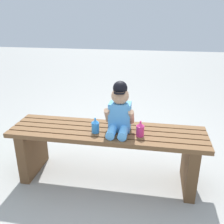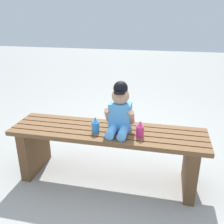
# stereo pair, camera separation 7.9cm
# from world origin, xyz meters

# --- Properties ---
(ground_plane) EXTENTS (16.00, 16.00, 0.00)m
(ground_plane) POSITION_xyz_m (0.00, 0.00, 0.00)
(ground_plane) COLOR #999993
(park_bench) EXTENTS (1.58, 0.41, 0.46)m
(park_bench) POSITION_xyz_m (0.00, 0.00, 0.31)
(park_bench) COLOR brown
(park_bench) RESTS_ON ground_plane
(child_figure) EXTENTS (0.23, 0.27, 0.40)m
(child_figure) POSITION_xyz_m (0.10, 0.01, 0.64)
(child_figure) COLOR #59A5E5
(child_figure) RESTS_ON park_bench
(sippy_cup_left) EXTENTS (0.06, 0.06, 0.12)m
(sippy_cup_left) POSITION_xyz_m (-0.08, -0.06, 0.52)
(sippy_cup_left) COLOR #338CE5
(sippy_cup_left) RESTS_ON park_bench
(sippy_cup_right) EXTENTS (0.06, 0.06, 0.12)m
(sippy_cup_right) POSITION_xyz_m (0.27, -0.06, 0.52)
(sippy_cup_right) COLOR #E5337F
(sippy_cup_right) RESTS_ON park_bench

